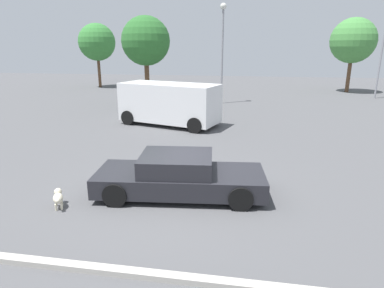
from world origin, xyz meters
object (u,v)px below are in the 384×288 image
at_px(dog, 58,197).
at_px(light_post_mid, 223,38).
at_px(van_white, 169,103).
at_px(sedan_foreground, 179,176).
at_px(light_post_near, 384,37).

bearing_deg(dog, light_post_mid, -38.71).
distance_m(van_white, light_post_mid, 8.53).
height_order(sedan_foreground, van_white, van_white).
relative_size(dog, light_post_near, 0.09).
distance_m(sedan_foreground, van_white, 8.76).
height_order(dog, van_white, van_white).
xyz_separation_m(sedan_foreground, van_white, (-2.26, 8.44, 0.63)).
xyz_separation_m(dog, light_post_near, (14.91, 21.74, 4.42)).
bearing_deg(light_post_near, light_post_mid, -159.49).
distance_m(sedan_foreground, light_post_mid, 16.46).
distance_m(sedan_foreground, dog, 3.21).
bearing_deg(light_post_mid, van_white, -105.92).
relative_size(van_white, light_post_mid, 0.80).
relative_size(light_post_near, light_post_mid, 1.02).
relative_size(sedan_foreground, dog, 7.92).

